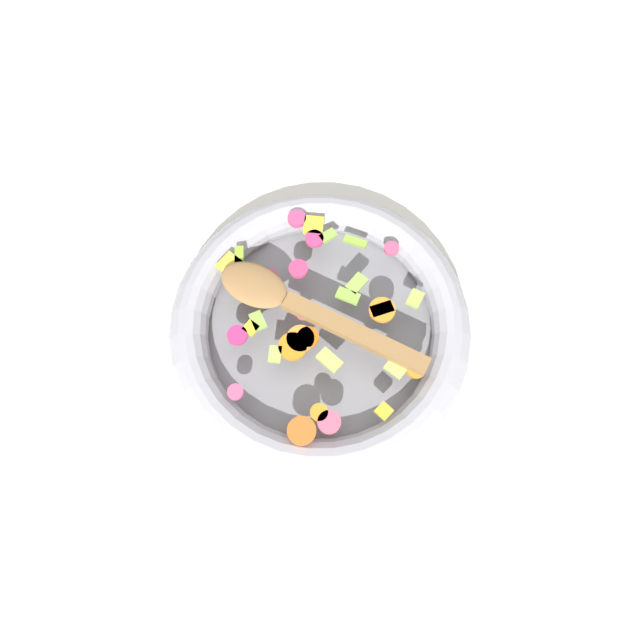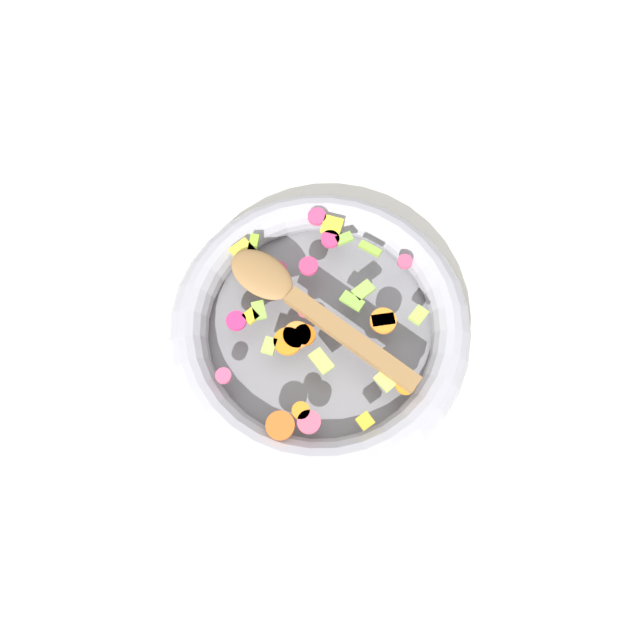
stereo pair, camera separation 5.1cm
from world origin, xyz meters
name	(u,v)px [view 1 (the left image)]	position (x,y,z in m)	size (l,w,h in m)	color
ground_plane	(320,333)	(0.00, 0.00, 0.00)	(4.00, 4.00, 0.00)	silver
skillet	(320,328)	(0.00, 0.00, 0.02)	(0.39, 0.39, 0.05)	slate
chopped_vegetables	(314,319)	(-0.01, 0.00, 0.05)	(0.28, 0.32, 0.01)	orange
wooden_spoon	(300,307)	(-0.03, 0.01, 0.06)	(0.28, 0.14, 0.01)	olive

